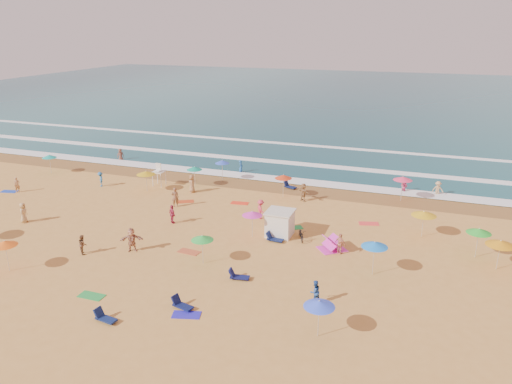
% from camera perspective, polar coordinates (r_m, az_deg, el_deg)
% --- Properties ---
extents(ground, '(220.00, 220.00, 0.00)m').
position_cam_1_polar(ground, '(43.38, -6.22, -3.86)').
color(ground, gold).
rests_on(ground, ground).
extents(ocean, '(220.00, 140.00, 0.18)m').
position_cam_1_polar(ocean, '(122.35, 11.35, 10.54)').
color(ocean, '#0C4756').
rests_on(ocean, ground).
extents(wet_sand, '(220.00, 220.00, 0.00)m').
position_cam_1_polar(wet_sand, '(54.18, -0.49, 0.90)').
color(wet_sand, olive).
rests_on(wet_sand, ground).
extents(surf_foam, '(200.00, 18.70, 0.05)m').
position_cam_1_polar(surf_foam, '(62.16, 2.32, 3.31)').
color(surf_foam, white).
rests_on(surf_foam, ground).
extents(cabana, '(2.00, 2.00, 2.00)m').
position_cam_1_polar(cabana, '(40.96, 2.74, -3.65)').
color(cabana, white).
rests_on(cabana, ground).
extents(cabana_roof, '(2.20, 2.20, 0.12)m').
position_cam_1_polar(cabana_roof, '(40.57, 2.77, -2.27)').
color(cabana_roof, silver).
rests_on(cabana_roof, cabana).
extents(bicycle, '(1.28, 1.93, 0.96)m').
position_cam_1_polar(bicycle, '(40.43, 5.19, -4.82)').
color(bicycle, black).
rests_on(bicycle, ground).
extents(lifeguard_stand, '(1.20, 1.20, 2.10)m').
position_cam_1_polar(lifeguard_stand, '(54.46, -11.02, 1.79)').
color(lifeguard_stand, white).
rests_on(lifeguard_stand, ground).
extents(beach_umbrellas, '(48.49, 31.50, 0.65)m').
position_cam_1_polar(beach_umbrellas, '(41.27, -2.66, -1.82)').
color(beach_umbrellas, '#15B1A5').
rests_on(beach_umbrellas, ground).
extents(loungers, '(56.52, 28.49, 0.34)m').
position_cam_1_polar(loungers, '(37.85, 2.67, -6.98)').
color(loungers, '#0D1C45').
rests_on(loungers, ground).
extents(towels, '(52.30, 20.54, 0.03)m').
position_cam_1_polar(towels, '(40.77, -8.57, -5.47)').
color(towels, '#E31C5B').
rests_on(towels, ground).
extents(popup_tents, '(20.12, 7.03, 1.20)m').
position_cam_1_polar(popup_tents, '(40.77, 21.76, -5.77)').
color(popup_tents, '#E733C2').
rests_on(popup_tents, ground).
extents(beachgoers, '(41.86, 26.17, 2.14)m').
position_cam_1_polar(beachgoers, '(46.82, -4.23, -1.01)').
color(beachgoers, '#B08151').
rests_on(beachgoers, ground).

